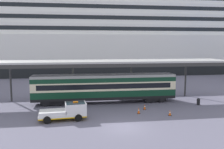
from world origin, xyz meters
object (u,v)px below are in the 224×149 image
at_px(traffic_cone_mid, 170,113).
at_px(train_carriage, 105,87).
at_px(service_truck, 67,111).
at_px(cruise_ship, 44,34).
at_px(traffic_cone_far, 145,107).
at_px(quay_bollard, 198,101).
at_px(traffic_cone_near, 139,111).

bearing_deg(traffic_cone_mid, train_carriage, 132.87).
distance_m(service_truck, traffic_cone_mid, 11.99).
distance_m(cruise_ship, traffic_cone_far, 50.29).
height_order(service_truck, traffic_cone_mid, service_truck).
xyz_separation_m(cruise_ship, traffic_cone_mid, (20.58, -48.49, -11.23)).
xyz_separation_m(train_carriage, quay_bollard, (12.81, -3.15, -1.78)).
xyz_separation_m(service_truck, traffic_cone_far, (9.74, 2.85, -0.64)).
xyz_separation_m(traffic_cone_near, quay_bollard, (9.33, 2.99, 0.14)).
bearing_deg(traffic_cone_far, traffic_cone_near, -125.75).
xyz_separation_m(train_carriage, traffic_cone_mid, (6.93, -7.47, -1.97)).
bearing_deg(train_carriage, quay_bollard, -13.83).
height_order(traffic_cone_near, quay_bollard, quay_bollard).
distance_m(service_truck, traffic_cone_near, 8.61).
bearing_deg(cruise_ship, train_carriage, -71.60).
xyz_separation_m(traffic_cone_near, traffic_cone_far, (1.23, 1.71, -0.03)).
relative_size(traffic_cone_near, quay_bollard, 0.79).
bearing_deg(service_truck, quay_bollard, 13.03).
distance_m(train_carriage, traffic_cone_near, 7.32).
bearing_deg(train_carriage, traffic_cone_far, -43.29).
height_order(cruise_ship, train_carriage, cruise_ship).
bearing_deg(traffic_cone_mid, quay_bollard, 36.34).
xyz_separation_m(service_truck, traffic_cone_near, (8.51, 1.14, -0.62)).
height_order(train_carriage, quay_bollard, train_carriage).
distance_m(cruise_ship, traffic_cone_mid, 53.86).
relative_size(train_carriage, traffic_cone_mid, 30.50).
relative_size(traffic_cone_mid, quay_bollard, 0.69).
bearing_deg(traffic_cone_far, cruise_ship, 111.99).
height_order(traffic_cone_near, traffic_cone_far, traffic_cone_near).
bearing_deg(traffic_cone_mid, traffic_cone_near, 159.01).
distance_m(traffic_cone_mid, quay_bollard, 7.29).
relative_size(cruise_ship, traffic_cone_near, 212.96).
height_order(service_truck, traffic_cone_far, service_truck).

